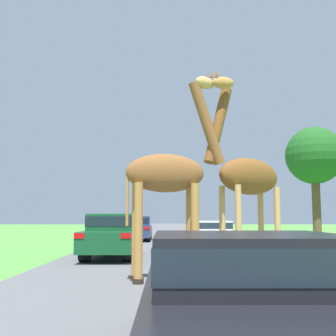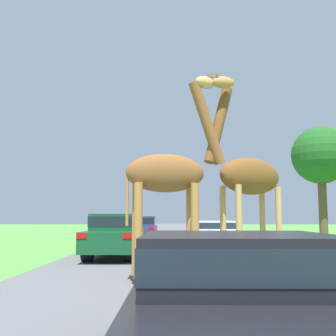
{
  "view_description": "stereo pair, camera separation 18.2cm",
  "coord_description": "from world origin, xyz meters",
  "views": [
    {
      "loc": [
        -0.09,
        0.57,
        1.46
      ],
      "look_at": [
        -0.03,
        10.34,
        2.59
      ],
      "focal_mm": 45.0,
      "sensor_mm": 36.0,
      "label": 1
    },
    {
      "loc": [
        0.09,
        0.57,
        1.46
      ],
      "look_at": [
        -0.03,
        10.34,
        2.59
      ],
      "focal_mm": 45.0,
      "sensor_mm": 36.0,
      "label": 2
    }
  ],
  "objects": [
    {
      "name": "car_far_ahead",
      "position": [
        -2.0,
        15.87,
        0.83
      ],
      "size": [
        1.74,
        4.74,
        1.56
      ],
      "color": "#144C28",
      "rests_on": "ground"
    },
    {
      "name": "tree_right_cluster",
      "position": [
        11.0,
        31.4,
        5.89
      ],
      "size": [
        4.26,
        4.26,
        8.1
      ],
      "color": "brown",
      "rests_on": "ground"
    },
    {
      "name": "giraffe_companion",
      "position": [
        1.99,
        11.34,
        2.45
      ],
      "size": [
        2.54,
        2.0,
        5.03
      ],
      "rotation": [
        0.0,
        0.0,
        2.19
      ],
      "color": "tan",
      "rests_on": "ground"
    },
    {
      "name": "giraffe_near_road",
      "position": [
        0.04,
        10.37,
        2.31
      ],
      "size": [
        2.69,
        0.97,
        5.05
      ],
      "rotation": [
        0.0,
        0.0,
        -1.39
      ],
      "color": "#B77F3D",
      "rests_on": "ground"
    },
    {
      "name": "car_queue_right",
      "position": [
        1.94,
        19.34,
        0.69
      ],
      "size": [
        1.83,
        3.97,
        1.27
      ],
      "color": "silver",
      "rests_on": "ground"
    },
    {
      "name": "car_queue_left",
      "position": [
        -1.84,
        26.6,
        0.77
      ],
      "size": [
        1.76,
        4.03,
        1.48
      ],
      "color": "navy",
      "rests_on": "ground"
    },
    {
      "name": "road",
      "position": [
        0.0,
        30.0,
        0.0
      ],
      "size": [
        7.66,
        120.0,
        0.0
      ],
      "color": "#5B5B5E",
      "rests_on": "ground"
    },
    {
      "name": "car_lead_maroon",
      "position": [
        0.71,
        4.71,
        0.7
      ],
      "size": [
        1.98,
        4.21,
        1.3
      ],
      "color": "black",
      "rests_on": "ground"
    }
  ]
}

